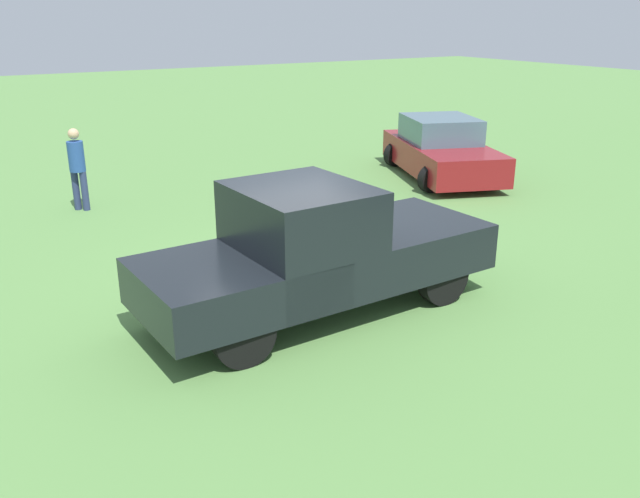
# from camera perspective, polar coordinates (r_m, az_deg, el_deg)

# --- Properties ---
(ground_plane) EXTENTS (80.00, 80.00, 0.00)m
(ground_plane) POSITION_cam_1_polar(r_m,az_deg,el_deg) (10.02, -2.26, -3.15)
(ground_plane) COLOR #5B8C47
(pickup_truck) EXTENTS (4.98, 2.01, 1.80)m
(pickup_truck) POSITION_cam_1_polar(r_m,az_deg,el_deg) (8.79, -0.69, 0.01)
(pickup_truck) COLOR black
(pickup_truck) RESTS_ON ground_plane
(sedan_far) EXTENTS (3.19, 4.59, 1.45)m
(sedan_far) POSITION_cam_1_polar(r_m,az_deg,el_deg) (16.85, 10.37, 8.34)
(sedan_far) COLOR black
(sedan_far) RESTS_ON ground_plane
(person_bystander) EXTENTS (0.45, 0.45, 1.69)m
(person_bystander) POSITION_cam_1_polar(r_m,az_deg,el_deg) (14.48, -20.12, 6.81)
(person_bystander) COLOR navy
(person_bystander) RESTS_ON ground_plane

